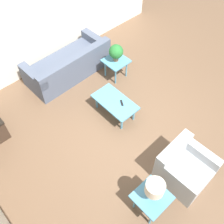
{
  "coord_description": "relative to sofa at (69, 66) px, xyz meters",
  "views": [
    {
      "loc": [
        -2.22,
        2.56,
        4.83
      ],
      "look_at": [
        0.25,
        0.28,
        0.55
      ],
      "focal_mm": 42.0,
      "sensor_mm": 36.0,
      "label": 1
    }
  ],
  "objects": [
    {
      "name": "potted_plant",
      "position": [
        -0.87,
        -0.84,
        0.49
      ],
      "size": [
        0.35,
        0.35,
        0.45
      ],
      "color": "brown",
      "rests_on": "side_table_plant"
    },
    {
      "name": "remote_control",
      "position": [
        -1.9,
        -0.05,
        0.13
      ],
      "size": [
        0.16,
        0.12,
        0.02
      ],
      "color": "black",
      "rests_on": "coffee_table"
    },
    {
      "name": "ground_plane",
      "position": [
        -2.27,
        0.07,
        -0.29
      ],
      "size": [
        14.0,
        14.0,
        0.0
      ],
      "primitive_type": "plane",
      "color": "brown"
    },
    {
      "name": "side_table_plant",
      "position": [
        -0.87,
        -0.84,
        0.16
      ],
      "size": [
        0.56,
        0.56,
        0.52
      ],
      "color": "teal",
      "rests_on": "ground_plane"
    },
    {
      "name": "coffee_table",
      "position": [
        -1.76,
        0.03,
        0.08
      ],
      "size": [
        1.03,
        0.57,
        0.42
      ],
      "color": "teal",
      "rests_on": "ground_plane"
    },
    {
      "name": "table_lamp",
      "position": [
        -3.77,
        1.06,
        0.58
      ],
      "size": [
        0.31,
        0.31,
        0.49
      ],
      "color": "#333333",
      "rests_on": "side_table_lamp"
    },
    {
      "name": "wall_right",
      "position": [
        0.79,
        0.07,
        1.06
      ],
      "size": [
        0.12,
        7.2,
        2.7
      ],
      "color": "silver",
      "rests_on": "ground_plane"
    },
    {
      "name": "armchair",
      "position": [
        -3.78,
        0.14,
        0.02
      ],
      "size": [
        0.9,
        0.9,
        0.77
      ],
      "rotation": [
        0.0,
        0.0,
        -1.54
      ],
      "color": "#A8ADB2",
      "rests_on": "ground_plane"
    },
    {
      "name": "sofa",
      "position": [
        0.0,
        0.0,
        0.0
      ],
      "size": [
        0.99,
        2.19,
        0.77
      ],
      "rotation": [
        0.0,
        0.0,
        1.59
      ],
      "color": "#4C566B",
      "rests_on": "ground_plane"
    },
    {
      "name": "side_table_lamp",
      "position": [
        -3.77,
        1.06,
        0.16
      ],
      "size": [
        0.56,
        0.56,
        0.52
      ],
      "color": "teal",
      "rests_on": "ground_plane"
    }
  ]
}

